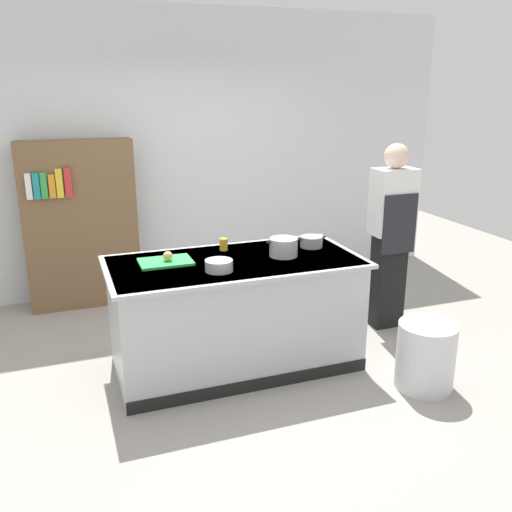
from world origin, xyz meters
The scene contains 12 objects.
ground_plane centered at (0.00, 0.00, 0.00)m, with size 10.00×10.00×0.00m, color #9E9991.
back_wall centered at (0.00, 2.10, 1.50)m, with size 6.40×0.12×3.00m, color silver.
counter_island centered at (0.00, 0.00, 0.47)m, with size 1.98×0.98×0.90m.
cutting_board centered at (-0.52, 0.11, 0.91)m, with size 0.40×0.28×0.02m, color green.
onion centered at (-0.50, 0.10, 0.96)m, with size 0.08×0.08×0.08m, color tan.
stock_pot centered at (0.40, -0.02, 0.97)m, with size 0.29×0.22×0.15m.
sauce_pan centered at (0.72, 0.13, 0.95)m, with size 0.25×0.19×0.09m.
mixing_bowl centered at (-0.19, -0.21, 0.94)m, with size 0.21×0.21×0.08m, color #B7BABF.
juice_cup centered at (0.00, 0.29, 0.95)m, with size 0.07×0.07×0.10m, color yellow.
trash_bin centered at (1.23, -0.83, 0.26)m, with size 0.43×0.43×0.51m, color silver.
person_chef centered at (1.59, 0.26, 0.91)m, with size 0.38×0.25×1.72m.
bookshelf centered at (-1.05, 1.80, 0.85)m, with size 1.10×0.31×1.70m.
Camera 1 is at (-1.25, -3.91, 2.20)m, focal length 38.81 mm.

